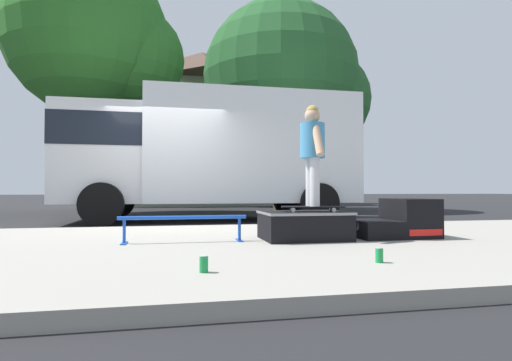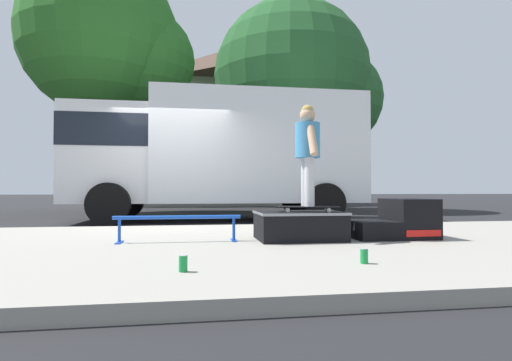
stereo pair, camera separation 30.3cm
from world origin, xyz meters
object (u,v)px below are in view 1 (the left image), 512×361
at_px(kicker_ramp, 399,221).
at_px(soda_can_b, 379,255).
at_px(skater_kid, 312,147).
at_px(soda_can, 204,264).
at_px(street_tree_main, 289,84).
at_px(skateboard, 313,207).
at_px(box_truck, 210,151).
at_px(skate_box, 304,224).
at_px(street_tree_neighbour, 98,42).
at_px(grind_rail, 183,222).

height_order(kicker_ramp, soda_can_b, kicker_ramp).
height_order(skater_kid, soda_can, skater_kid).
height_order(kicker_ramp, skater_kid, skater_kid).
bearing_deg(kicker_ramp, soda_can, -146.15).
distance_m(soda_can, street_tree_main, 13.20).
distance_m(kicker_ramp, skateboard, 1.23).
distance_m(skater_kid, box_truck, 5.20).
relative_size(skate_box, skateboard, 1.32).
height_order(soda_can_b, street_tree_main, street_tree_main).
xyz_separation_m(skateboard, street_tree_neighbour, (-4.08, 8.91, 4.99)).
height_order(skater_kid, street_tree_main, street_tree_main).
bearing_deg(street_tree_neighbour, skate_box, -65.79).
relative_size(soda_can, box_truck, 0.02).
distance_m(soda_can, street_tree_neighbour, 12.21).
relative_size(skate_box, soda_can_b, 8.44).
relative_size(grind_rail, soda_can_b, 11.97).
distance_m(skateboard, street_tree_main, 11.09).
height_order(skateboard, soda_can, skateboard).
bearing_deg(kicker_ramp, grind_rail, 179.40).
distance_m(grind_rail, street_tree_neighbour, 10.53).
bearing_deg(skater_kid, street_tree_main, 75.19).
bearing_deg(skate_box, street_tree_main, 74.60).
bearing_deg(skater_kid, box_truck, 99.02).
bearing_deg(skateboard, soda_can, -130.16).
distance_m(soda_can, box_truck, 7.08).
xyz_separation_m(skateboard, skater_kid, (0.00, 0.00, 0.76)).
bearing_deg(box_truck, street_tree_main, 54.37).
bearing_deg(street_tree_main, box_truck, -125.63).
xyz_separation_m(skate_box, street_tree_neighbour, (-3.99, 8.87, 5.21)).
bearing_deg(grind_rail, skate_box, -1.11).
xyz_separation_m(box_truck, street_tree_neighbour, (-3.27, 3.80, 3.82)).
xyz_separation_m(skate_box, box_truck, (-0.72, 5.07, 1.39)).
xyz_separation_m(grind_rail, skateboard, (1.59, -0.08, 0.17)).
bearing_deg(soda_can_b, street_tree_neighbour, 111.16).
bearing_deg(soda_can_b, skate_box, 93.47).
distance_m(soda_can_b, street_tree_main, 12.71).
height_order(grind_rail, box_truck, box_truck).
bearing_deg(soda_can, soda_can_b, 4.37).
bearing_deg(grind_rail, street_tree_main, 66.81).
relative_size(skateboard, skater_kid, 0.63).
bearing_deg(box_truck, soda_can, -95.63).
bearing_deg(kicker_ramp, box_truck, 111.77).
bearing_deg(skateboard, kicker_ramp, 2.23).
bearing_deg(box_truck, soda_can_b, -83.09).
bearing_deg(soda_can_b, grind_rail, 132.76).
bearing_deg(box_truck, skateboard, -80.98).
height_order(kicker_ramp, street_tree_main, street_tree_main).
bearing_deg(street_tree_main, skater_kid, -104.81).
height_order(skate_box, box_truck, box_truck).
bearing_deg(soda_can_b, skater_kid, 90.26).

